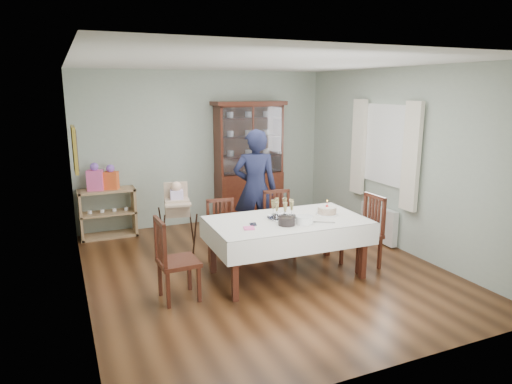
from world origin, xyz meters
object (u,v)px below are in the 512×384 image
chair_end_right (362,246)px  gift_bag_pink (95,178)px  gift_bag_orange (111,178)px  high_chair (178,224)px  woman (255,189)px  dining_table (287,247)px  chair_far_right (280,237)px  chair_far_left (224,246)px  chair_end_left (177,275)px  sideboard (108,213)px  champagne_tray (283,213)px  china_cabinet (249,160)px  birthday_cake (327,211)px

chair_end_right → gift_bag_pink: size_ratio=2.20×
gift_bag_orange → high_chair: bearing=-54.0°
woman → gift_bag_orange: woman is taller
dining_table → chair_far_right: chair_far_right is taller
high_chair → gift_bag_orange: 1.47m
chair_far_left → dining_table: bearing=-40.5°
chair_end_left → gift_bag_pink: gift_bag_pink is taller
sideboard → champagne_tray: 3.21m
sideboard → chair_far_right: size_ratio=0.96×
china_cabinet → birthday_cake: bearing=-89.2°
birthday_cake → gift_bag_pink: (-2.69, 2.59, 0.19)m
china_cabinet → gift_bag_orange: size_ratio=5.37×
birthday_cake → chair_end_right: bearing=-14.4°
high_chair → birthday_cake: size_ratio=3.72×
sideboard → chair_end_left: chair_end_left is taller
chair_far_right → champagne_tray: size_ratio=2.30×
woman → high_chair: woman is taller
chair_end_left → birthday_cake: 2.13m
chair_end_left → gift_bag_orange: bearing=5.8°
high_chair → sideboard: bearing=137.5°
woman → chair_end_right: bearing=145.1°
chair_end_left → birthday_cake: chair_end_left is taller
chair_far_left → high_chair: size_ratio=0.85×
chair_end_left → birthday_cake: size_ratio=3.41×
china_cabinet → chair_end_right: (0.53, -2.72, -0.83)m
chair_far_left → chair_far_right: 0.89m
champagne_tray → birthday_cake: 0.63m
high_chair → birthday_cake: bearing=-33.0°
woman → high_chair: (-1.15, 0.26, -0.49)m
dining_table → chair_end_right: 1.10m
high_chair → chair_far_left: bearing=-53.2°
champagne_tray → dining_table: bearing=-58.1°
sideboard → gift_bag_pink: gift_bag_pink is taller
sideboard → chair_far_right: 2.90m
woman → chair_end_left: bearing=59.3°
chair_far_right → chair_end_left: bearing=-145.5°
chair_far_left → woman: bearing=43.8°
sideboard → chair_end_left: size_ratio=0.92×
woman → gift_bag_pink: 2.58m
china_cabinet → gift_bag_pink: bearing=180.0°
dining_table → high_chair: (-1.06, 1.49, 0.03)m
chair_end_right → woman: 1.79m
chair_end_left → high_chair: 1.66m
chair_end_right → birthday_cake: (-0.50, 0.13, 0.52)m
sideboard → chair_far_left: bearing=-55.9°
dining_table → gift_bag_orange: (-1.86, 2.59, 0.60)m
chair_end_right → champagne_tray: champagne_tray is taller
chair_end_left → sideboard: bearing=7.5°
dining_table → sideboard: 3.25m
chair_end_left → china_cabinet: bearing=-39.3°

